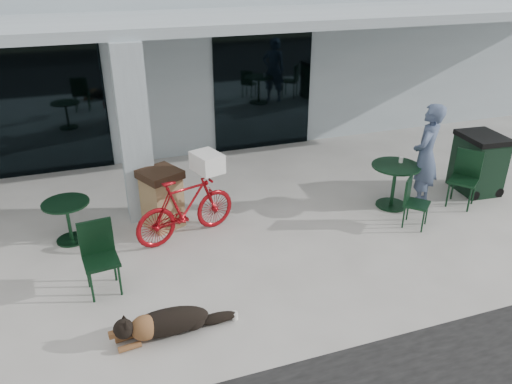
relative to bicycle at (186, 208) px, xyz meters
name	(u,v)px	position (x,y,z in m)	size (l,w,h in m)	color
ground	(262,267)	(0.89, -1.29, -0.55)	(80.00, 80.00, 0.00)	beige
building	(160,36)	(0.89, 7.21, 1.70)	(22.00, 7.00, 4.50)	#A9B8BF
storefront_glass_left	(37,113)	(-2.31, 3.69, 0.80)	(2.80, 0.06, 2.70)	black
storefront_glass_right	(263,93)	(2.69, 3.69, 0.80)	(2.40, 0.06, 2.70)	black
column	(135,135)	(-0.61, 1.01, 1.01)	(0.50, 0.50, 3.12)	#A9B8BF
overhang	(198,21)	(0.89, 2.31, 2.66)	(22.00, 2.80, 0.18)	#A9B8BF
bicycle	(186,208)	(0.00, 0.00, 0.00)	(0.52, 1.83, 1.10)	maroon
laundry_basket	(207,162)	(0.43, 0.14, 0.71)	(0.53, 0.39, 0.31)	white
dog	(168,321)	(-0.73, -2.29, -0.35)	(1.20, 0.40, 0.40)	black
cup_near_dog	(235,316)	(0.14, -2.30, -0.49)	(0.09, 0.09, 0.11)	white
cafe_table_near	(69,222)	(-1.87, 0.51, -0.19)	(0.76, 0.76, 0.71)	black
cafe_chair_near	(101,260)	(-1.43, -1.11, -0.03)	(0.47, 0.52, 1.04)	black
cafe_table_far	(394,186)	(3.92, -0.15, -0.13)	(0.89, 0.89, 0.84)	black
cafe_chair_far_a	(417,203)	(3.86, -0.96, -0.10)	(0.40, 0.44, 0.90)	black
cafe_chair_far_b	(464,180)	(5.16, -0.56, -0.02)	(0.48, 0.53, 1.06)	black
person	(426,156)	(4.45, -0.26, 0.44)	(0.72, 0.47, 1.98)	#435270
cup_on_table	(401,160)	(4.07, -0.06, 0.34)	(0.08, 0.08, 0.11)	white
trash_receptacle	(162,199)	(-0.31, 0.51, -0.02)	(0.62, 0.62, 1.06)	olive
wheeled_bin	(478,163)	(5.89, -0.09, 0.04)	(0.73, 0.92, 1.18)	black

